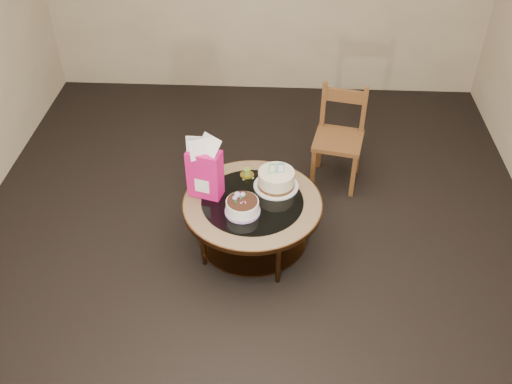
# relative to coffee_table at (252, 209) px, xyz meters

# --- Properties ---
(ground) EXTENTS (5.00, 5.00, 0.00)m
(ground) POSITION_rel_coffee_table_xyz_m (-0.00, 0.00, -0.38)
(ground) COLOR black
(ground) RESTS_ON ground
(room_walls) EXTENTS (4.52, 5.02, 2.61)m
(room_walls) POSITION_rel_coffee_table_xyz_m (-0.00, 0.00, 1.16)
(room_walls) COLOR #C6B595
(room_walls) RESTS_ON ground
(coffee_table) EXTENTS (1.02, 1.02, 0.46)m
(coffee_table) POSITION_rel_coffee_table_xyz_m (0.00, 0.00, 0.00)
(coffee_table) COLOR #543218
(coffee_table) RESTS_ON ground
(decorated_cake) EXTENTS (0.25, 0.25, 0.15)m
(decorated_cake) POSITION_rel_coffee_table_xyz_m (-0.06, -0.13, 0.13)
(decorated_cake) COLOR #AB8BC5
(decorated_cake) RESTS_ON coffee_table
(cream_cake) EXTENTS (0.33, 0.33, 0.21)m
(cream_cake) POSITION_rel_coffee_table_xyz_m (0.17, 0.17, 0.15)
(cream_cake) COLOR white
(cream_cake) RESTS_ON coffee_table
(gift_bag) EXTENTS (0.27, 0.22, 0.48)m
(gift_bag) POSITION_rel_coffee_table_xyz_m (-0.34, 0.06, 0.32)
(gift_bag) COLOR #CE135E
(gift_bag) RESTS_ON coffee_table
(pillar_candle) EXTENTS (0.11, 0.11, 0.08)m
(pillar_candle) POSITION_rel_coffee_table_xyz_m (-0.06, 0.29, 0.11)
(pillar_candle) COLOR #D5BF57
(pillar_candle) RESTS_ON coffee_table
(dining_chair) EXTENTS (0.47, 0.47, 0.86)m
(dining_chair) POSITION_rel_coffee_table_xyz_m (0.68, 0.89, 0.06)
(dining_chair) COLOR brown
(dining_chair) RESTS_ON ground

